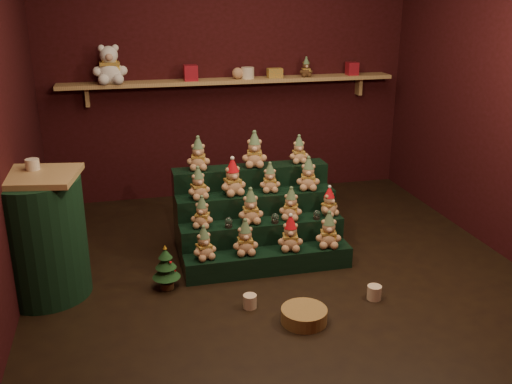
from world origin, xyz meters
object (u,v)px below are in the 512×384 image
object	(u,v)px
snow_globe_b	(275,218)
mug_left	(250,301)
riser_tier_front	(269,261)
snow_globe_a	(229,222)
mini_christmas_tree	(166,267)
snow_globe_c	(317,215)
side_table	(40,236)
white_bear	(109,59)
mug_right	(374,292)
brown_bear	(306,67)
wicker_basket	(304,315)

from	to	relation	value
snow_globe_b	mug_left	size ratio (longest dim) A/B	0.85
riser_tier_front	snow_globe_a	xyz separation A→B (m)	(-0.30, 0.16, 0.31)
mini_christmas_tree	snow_globe_c	bearing A→B (deg)	10.81
side_table	mug_left	world-z (taller)	side_table
snow_globe_c	side_table	world-z (taller)	side_table
snow_globe_b	white_bear	size ratio (longest dim) A/B	0.18
snow_globe_b	mug_left	bearing A→B (deg)	-118.78
side_table	mug_right	distance (m)	2.54
snow_globe_b	mug_left	world-z (taller)	snow_globe_b
snow_globe_b	brown_bear	xyz separation A→B (m)	(0.81, 1.72, 1.02)
mini_christmas_tree	wicker_basket	world-z (taller)	mini_christmas_tree
snow_globe_c	snow_globe_b	bearing A→B (deg)	180.00
white_bear	mug_left	bearing A→B (deg)	-71.40
mini_christmas_tree	mug_left	distance (m)	0.73
mug_left	white_bear	distance (m)	2.98
snow_globe_a	snow_globe_b	world-z (taller)	same
riser_tier_front	mug_left	distance (m)	0.60
riser_tier_front	snow_globe_b	size ratio (longest dim) A/B	16.29
riser_tier_front	white_bear	size ratio (longest dim) A/B	2.90
snow_globe_c	wicker_basket	distance (m)	1.11
riser_tier_front	brown_bear	world-z (taller)	brown_bear
riser_tier_front	snow_globe_b	distance (m)	0.36
side_table	white_bear	distance (m)	2.21
mug_left	snow_globe_a	bearing A→B (deg)	91.68
side_table	brown_bear	xyz separation A→B (m)	(2.66, 1.83, 0.94)
riser_tier_front	wicker_basket	distance (m)	0.81
side_table	brown_bear	distance (m)	3.37
white_bear	brown_bear	distance (m)	2.08
wicker_basket	white_bear	distance (m)	3.31
snow_globe_a	wicker_basket	size ratio (longest dim) A/B	0.27
riser_tier_front	mini_christmas_tree	xyz separation A→B (m)	(-0.85, -0.09, 0.09)
snow_globe_a	riser_tier_front	bearing A→B (deg)	-28.01
snow_globe_a	mug_left	distance (m)	0.77
snow_globe_c	mug_left	xyz separation A→B (m)	(-0.75, -0.69, -0.35)
riser_tier_front	mug_left	size ratio (longest dim) A/B	13.84
snow_globe_a	side_table	size ratio (longest dim) A/B	0.09
snow_globe_b	white_bear	xyz separation A→B (m)	(-1.26, 1.72, 1.16)
mug_right	side_table	bearing A→B (deg)	164.34
mug_right	mini_christmas_tree	bearing A→B (deg)	160.45
snow_globe_b	side_table	bearing A→B (deg)	-176.60
snow_globe_c	side_table	bearing A→B (deg)	-177.16
side_table	mug_right	size ratio (longest dim) A/B	8.95
snow_globe_b	snow_globe_c	distance (m)	0.37
snow_globe_c	wicker_basket	size ratio (longest dim) A/B	0.25
riser_tier_front	snow_globe_c	xyz separation A→B (m)	(0.47, 0.16, 0.31)
brown_bear	snow_globe_c	bearing A→B (deg)	-100.80
mug_right	riser_tier_front	bearing A→B (deg)	136.53
side_table	white_bear	world-z (taller)	white_bear
snow_globe_a	snow_globe_b	distance (m)	0.40
snow_globe_a	mini_christmas_tree	distance (m)	0.64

